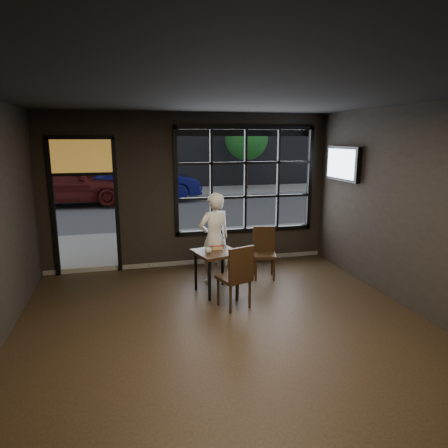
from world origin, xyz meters
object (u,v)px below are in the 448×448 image
object	(u,v)px
cafe_table	(216,272)
man	(214,238)
chair_near	(234,276)
navy_car	(146,182)

from	to	relation	value
cafe_table	man	bearing A→B (deg)	66.01
man	cafe_table	bearing A→B (deg)	66.31
chair_near	cafe_table	bearing A→B (deg)	-97.15
man	navy_car	world-z (taller)	man
man	navy_car	size ratio (longest dim) A/B	0.38
cafe_table	chair_near	size ratio (longest dim) A/B	0.72
cafe_table	man	size ratio (longest dim) A/B	0.44
cafe_table	chair_near	xyz separation A→B (m)	(0.13, -0.67, 0.14)
cafe_table	navy_car	bearing A→B (deg)	78.22
chair_near	man	world-z (taller)	man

